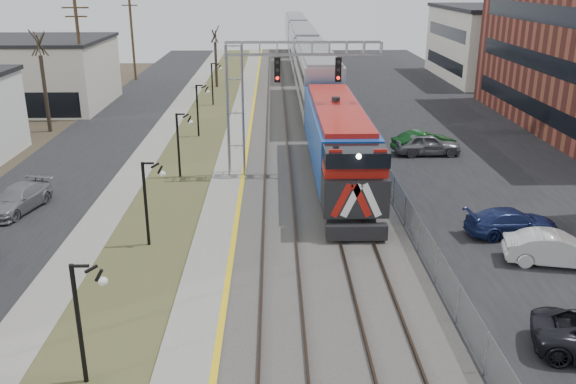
{
  "coord_description": "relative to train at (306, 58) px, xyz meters",
  "views": [
    {
      "loc": [
        1.76,
        -7.66,
        11.71
      ],
      "look_at": [
        2.38,
        17.89,
        2.6
      ],
      "focal_mm": 38.0,
      "sensor_mm": 36.0,
      "label": 1
    }
  ],
  "objects": [
    {
      "name": "street_west",
      "position": [
        -17.0,
        -27.15,
        -2.9
      ],
      "size": [
        7.0,
        120.0,
        0.04
      ],
      "primitive_type": "cube",
      "color": "black",
      "rests_on": "ground"
    },
    {
      "name": "sidewalk",
      "position": [
        -12.5,
        -27.15,
        -2.88
      ],
      "size": [
        2.0,
        120.0,
        0.08
      ],
      "primitive_type": "cube",
      "color": "gray",
      "rests_on": "ground"
    },
    {
      "name": "grass_median",
      "position": [
        -9.5,
        -27.15,
        -2.89
      ],
      "size": [
        4.0,
        120.0,
        0.06
      ],
      "primitive_type": "cube",
      "color": "#484B28",
      "rests_on": "ground"
    },
    {
      "name": "platform",
      "position": [
        -6.5,
        -27.15,
        -2.8
      ],
      "size": [
        2.0,
        120.0,
        0.24
      ],
      "primitive_type": "cube",
      "color": "gray",
      "rests_on": "ground"
    },
    {
      "name": "ballast_bed",
      "position": [
        -1.5,
        -27.15,
        -2.82
      ],
      "size": [
        8.0,
        120.0,
        0.2
      ],
      "primitive_type": "cube",
      "color": "#595651",
      "rests_on": "ground"
    },
    {
      "name": "parking_lot",
      "position": [
        10.5,
        -27.15,
        -2.9
      ],
      "size": [
        16.0,
        120.0,
        0.04
      ],
      "primitive_type": "cube",
      "color": "black",
      "rests_on": "ground"
    },
    {
      "name": "platform_edge",
      "position": [
        -5.62,
        -27.15,
        -2.67
      ],
      "size": [
        0.24,
        120.0,
        0.01
      ],
      "primitive_type": "cube",
      "color": "gold",
      "rests_on": "platform"
    },
    {
      "name": "track_near",
      "position": [
        -3.5,
        -27.15,
        -2.64
      ],
      "size": [
        1.58,
        120.0,
        0.15
      ],
      "color": "#2D2119",
      "rests_on": "ballast_bed"
    },
    {
      "name": "track_far",
      "position": [
        -0.0,
        -27.15,
        -2.64
      ],
      "size": [
        1.58,
        120.0,
        0.15
      ],
      "color": "#2D2119",
      "rests_on": "ballast_bed"
    },
    {
      "name": "train",
      "position": [
        0.0,
        0.0,
        0.0
      ],
      "size": [
        3.0,
        85.85,
        5.33
      ],
      "color": "#124099",
      "rests_on": "ground"
    },
    {
      "name": "signal_gantry",
      "position": [
        -4.28,
        -34.16,
        2.67
      ],
      "size": [
        9.0,
        1.07,
        8.15
      ],
      "color": "gray",
      "rests_on": "ground"
    },
    {
      "name": "lampposts",
      "position": [
        -9.5,
        -43.87,
        -0.92
      ],
      "size": [
        0.14,
        62.14,
        4.0
      ],
      "color": "black",
      "rests_on": "ground"
    },
    {
      "name": "fence",
      "position": [
        2.7,
        -27.15,
        -2.12
      ],
      "size": [
        0.04,
        120.0,
        1.6
      ],
      "primitive_type": "cube",
      "color": "gray",
      "rests_on": "ground"
    },
    {
      "name": "bare_trees",
      "position": [
        -18.16,
        -23.24,
        -0.22
      ],
      "size": [
        12.3,
        42.3,
        5.95
      ],
      "color": "#382D23",
      "rests_on": "ground"
    },
    {
      "name": "car_lot_b",
      "position": [
        8.22,
        -46.54,
        -2.22
      ],
      "size": [
        4.45,
        2.35,
        1.39
      ],
      "primitive_type": "imported",
      "rotation": [
        0.0,
        0.0,
        1.35
      ],
      "color": "#BBBBBB",
      "rests_on": "ground"
    },
    {
      "name": "car_lot_d",
      "position": [
        7.51,
        -43.41,
        -2.28
      ],
      "size": [
        4.56,
        2.25,
        1.27
      ],
      "primitive_type": "imported",
      "rotation": [
        0.0,
        0.0,
        1.68
      ],
      "color": "#16204D",
      "rests_on": "ground"
    },
    {
      "name": "car_lot_e",
      "position": [
        6.8,
        -29.59,
        -2.15
      ],
      "size": [
        4.57,
        1.92,
        1.54
      ],
      "primitive_type": "imported",
      "rotation": [
        0.0,
        0.0,
        1.59
      ],
      "color": "slate",
      "rests_on": "ground"
    },
    {
      "name": "car_lot_f",
      "position": [
        6.74,
        -28.98,
        -2.18
      ],
      "size": [
        4.77,
        2.92,
        1.48
      ],
      "primitive_type": "imported",
      "rotation": [
        0.0,
        0.0,
        1.89
      ],
      "color": "#0B3811",
      "rests_on": "ground"
    },
    {
      "name": "car_street_b",
      "position": [
        -17.16,
        -39.67,
        -2.27
      ],
      "size": [
        2.82,
        4.8,
        1.31
      ],
      "primitive_type": "imported",
      "rotation": [
        0.0,
        0.0,
        -0.23
      ],
      "color": "gray",
      "rests_on": "ground"
    }
  ]
}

